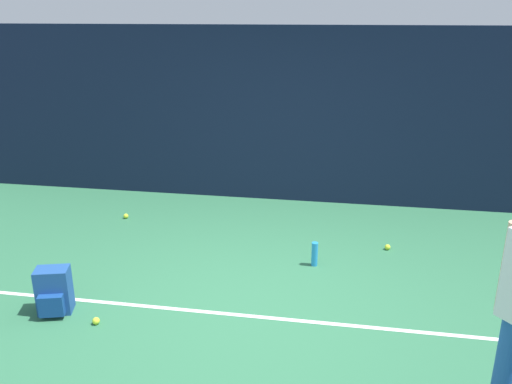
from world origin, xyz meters
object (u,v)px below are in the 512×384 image
backpack (54,292)px  water_bottle (315,254)px  tennis_ball_by_fence (126,216)px  tennis_ball_near_player (388,247)px  tennis_ball_mid_court (96,321)px

backpack → water_bottle: (2.33, 1.36, -0.07)m
water_bottle → tennis_ball_by_fence: bearing=159.9°
water_bottle → backpack: bearing=-149.7°
tennis_ball_near_player → water_bottle: (-0.83, -0.55, 0.10)m
backpack → water_bottle: bearing=14.4°
tennis_ball_near_player → tennis_ball_mid_court: (-2.69, -2.03, 0.00)m
tennis_ball_near_player → tennis_ball_mid_court: bearing=-143.0°
tennis_ball_near_player → tennis_ball_by_fence: size_ratio=1.00×
backpack → tennis_ball_near_player: (3.16, 1.90, -0.18)m
tennis_ball_near_player → tennis_ball_by_fence: 3.47m
tennis_ball_by_fence → tennis_ball_mid_court: 2.56m
tennis_ball_by_fence → water_bottle: size_ratio=0.24×
tennis_ball_by_fence → tennis_ball_mid_court: same height
backpack → tennis_ball_near_player: 3.69m
backpack → tennis_ball_mid_court: 0.51m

